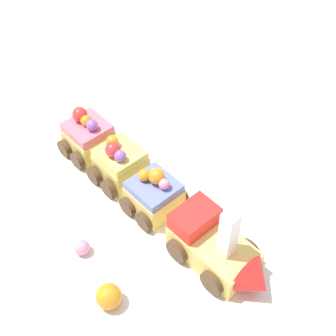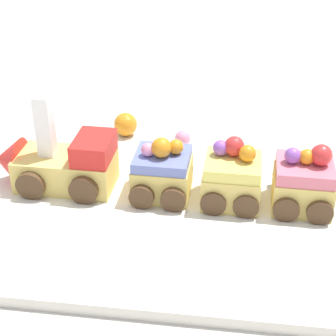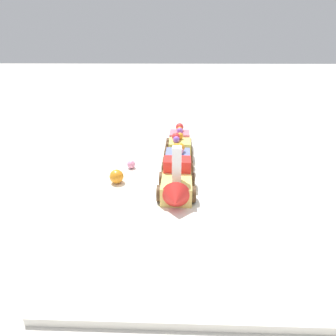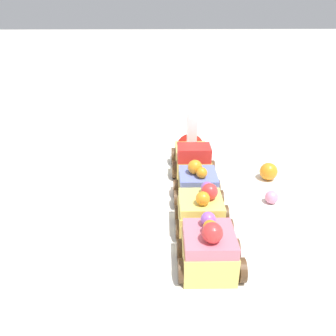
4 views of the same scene
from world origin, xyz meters
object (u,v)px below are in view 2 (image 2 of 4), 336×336
(cake_car_blueberry, at_px, (162,173))
(gumball_orange, at_px, (125,124))
(cake_car_lemon, at_px, (232,177))
(cake_car_strawberry, at_px, (303,183))
(cake_train_locomotive, at_px, (57,163))
(gumball_pink, at_px, (183,138))

(cake_car_blueberry, relative_size, gumball_orange, 2.43)
(cake_car_lemon, bearing_deg, gumball_orange, -41.88)
(cake_car_strawberry, height_order, gumball_orange, cake_car_strawberry)
(cake_train_locomotive, bearing_deg, cake_car_strawberry, 179.92)
(cake_car_blueberry, distance_m, cake_car_strawberry, 0.15)
(cake_car_strawberry, distance_m, gumball_pink, 0.18)
(cake_train_locomotive, height_order, cake_car_strawberry, cake_train_locomotive)
(cake_car_blueberry, relative_size, cake_car_strawberry, 1.00)
(cake_car_blueberry, xyz_separation_m, cake_car_strawberry, (-0.15, 0.00, 0.00))
(cake_car_strawberry, bearing_deg, cake_car_blueberry, -0.09)
(gumball_pink, height_order, gumball_orange, gumball_orange)
(cake_car_blueberry, bearing_deg, cake_train_locomotive, -0.06)
(cake_car_lemon, height_order, gumball_orange, cake_car_lemon)
(cake_car_strawberry, xyz_separation_m, gumball_orange, (0.21, -0.13, -0.01))
(cake_train_locomotive, distance_m, gumball_orange, 0.14)
(cake_train_locomotive, bearing_deg, gumball_pink, -137.90)
(cake_train_locomotive, distance_m, cake_car_blueberry, 0.12)
(cake_train_locomotive, distance_m, cake_car_strawberry, 0.26)
(cake_car_lemon, height_order, cake_car_strawberry, cake_car_strawberry)
(gumball_orange, bearing_deg, cake_car_strawberry, 147.82)
(cake_train_locomotive, relative_size, cake_car_lemon, 1.83)
(cake_car_lemon, bearing_deg, cake_car_strawberry, 179.49)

